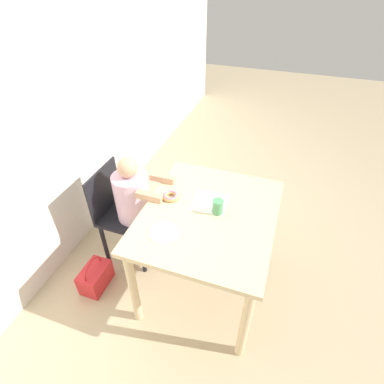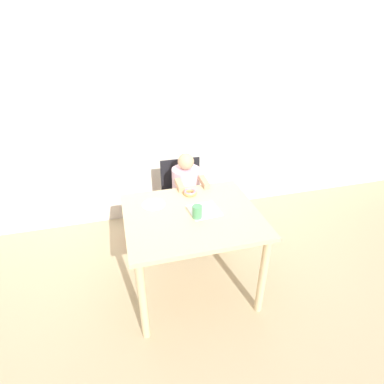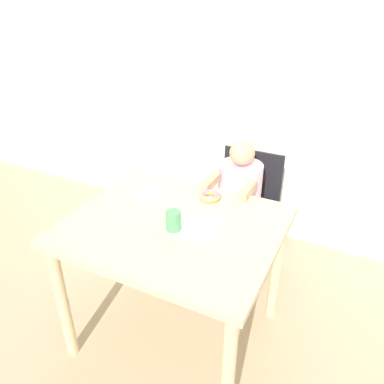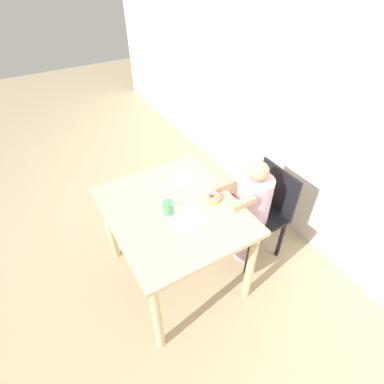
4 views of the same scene
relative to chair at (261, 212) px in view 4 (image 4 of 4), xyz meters
The scene contains 10 objects.
ground_plane 0.90m from the chair, 98.31° to the right, with size 12.00×12.00×0.00m, color tan.
wall_back 0.96m from the chair, 102.36° to the left, with size 8.00×0.05×2.50m.
dining_table 0.80m from the chair, 98.31° to the right, with size 1.04×0.88×0.78m.
chair is the anchor object (origin of this frame).
child_figure 0.13m from the chair, 90.00° to the right, with size 0.28×0.45×1.00m.
donut 0.58m from the chair, 96.30° to the right, with size 0.12×0.12×0.04m.
napkin 0.81m from the chair, 90.56° to the right, with size 0.25×0.25×0.00m.
handbag 0.56m from the chair, behind, with size 0.27×0.17×0.30m.
cup 0.91m from the chair, 96.06° to the right, with size 0.07×0.07×0.10m.
plate 0.75m from the chair, 124.48° to the right, with size 0.19×0.19×0.01m.
Camera 4 is at (1.37, -0.67, 2.22)m, focal length 28.00 mm.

